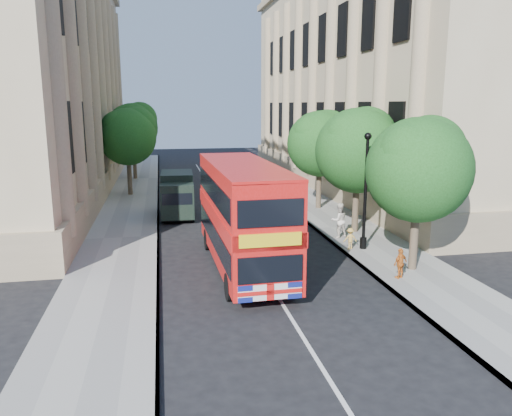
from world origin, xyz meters
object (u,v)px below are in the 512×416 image
lamp_post (365,196)px  woman_pedestrian (339,220)px  double_decker_bus (243,213)px  police_constable (267,279)px  box_van (177,196)px

lamp_post → woman_pedestrian: bearing=101.8°
double_decker_bus → woman_pedestrian: double_decker_bus is taller
lamp_post → double_decker_bus: (-5.68, -1.39, -0.22)m
police_constable → woman_pedestrian: woman_pedestrian is taller
box_van → police_constable: 13.81m
woman_pedestrian → double_decker_bus: bearing=25.4°
lamp_post → double_decker_bus: lamp_post is taller
box_van → woman_pedestrian: bearing=-39.2°
double_decker_bus → police_constable: size_ratio=5.46×
box_van → woman_pedestrian: box_van is taller
lamp_post → double_decker_bus: 5.85m
double_decker_bus → woman_pedestrian: bearing=31.5°
woman_pedestrian → box_van: bearing=-48.9°
box_van → police_constable: (2.44, -13.58, -0.42)m
police_constable → double_decker_bus: bearing=-109.0°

